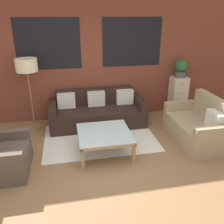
# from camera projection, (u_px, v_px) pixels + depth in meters

# --- Properties ---
(ground_plane) EXTENTS (16.00, 16.00, 0.00)m
(ground_plane) POSITION_uv_depth(u_px,v_px,m) (112.00, 174.00, 3.88)
(ground_plane) COLOR #8E6642
(wall_back_brick) EXTENTS (8.40, 0.09, 2.80)m
(wall_back_brick) POSITION_uv_depth(u_px,v_px,m) (92.00, 60.00, 5.54)
(wall_back_brick) COLOR brown
(wall_back_brick) RESTS_ON ground_plane
(rug) EXTENTS (2.29, 1.53, 0.00)m
(rug) POSITION_uv_depth(u_px,v_px,m) (100.00, 138.00, 4.99)
(rug) COLOR silver
(rug) RESTS_ON ground_plane
(couch_dark) EXTENTS (2.16, 0.88, 0.78)m
(couch_dark) POSITION_uv_depth(u_px,v_px,m) (97.00, 112.00, 5.54)
(couch_dark) COLOR black
(couch_dark) RESTS_ON ground_plane
(settee_vintage) EXTENTS (0.80, 1.42, 0.92)m
(settee_vintage) POSITION_uv_depth(u_px,v_px,m) (198.00, 127.00, 4.79)
(settee_vintage) COLOR tan
(settee_vintage) RESTS_ON ground_plane
(armchair_corner) EXTENTS (0.80, 0.90, 0.84)m
(armchair_corner) POSITION_uv_depth(u_px,v_px,m) (0.00, 157.00, 3.84)
(armchair_corner) COLOR brown
(armchair_corner) RESTS_ON ground_plane
(coffee_table) EXTENTS (0.96, 0.96, 0.42)m
(coffee_table) POSITION_uv_depth(u_px,v_px,m) (104.00, 135.00, 4.34)
(coffee_table) COLOR silver
(coffee_table) RESTS_ON ground_plane
(floor_lamp) EXTENTS (0.45, 0.45, 1.57)m
(floor_lamp) POSITION_uv_depth(u_px,v_px,m) (27.00, 68.00, 4.92)
(floor_lamp) COLOR olive
(floor_lamp) RESTS_ON ground_plane
(drawer_cabinet) EXTENTS (0.39, 0.38, 0.96)m
(drawer_cabinet) POSITION_uv_depth(u_px,v_px,m) (178.00, 95.00, 6.04)
(drawer_cabinet) COLOR beige
(drawer_cabinet) RESTS_ON ground_plane
(potted_plant) EXTENTS (0.31, 0.31, 0.43)m
(potted_plant) POSITION_uv_depth(u_px,v_px,m) (181.00, 68.00, 5.77)
(potted_plant) COLOR #47474C
(potted_plant) RESTS_ON drawer_cabinet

